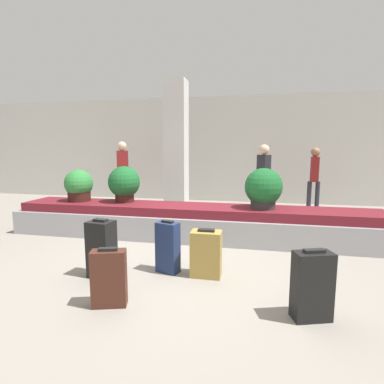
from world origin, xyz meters
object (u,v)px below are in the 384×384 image
(suitcase_4, at_px, (109,278))
(potted_plant_1, at_px, (124,184))
(pillar, at_px, (176,150))
(traveler_1, at_px, (123,167))
(traveler_0, at_px, (263,174))
(suitcase_1, at_px, (312,286))
(potted_plant_2, at_px, (79,186))
(suitcase_2, at_px, (102,249))
(potted_plant_0, at_px, (263,189))
(suitcase_3, at_px, (168,247))
(traveler_2, at_px, (314,174))
(suitcase_0, at_px, (206,253))

(suitcase_4, distance_m, potted_plant_1, 2.95)
(pillar, bearing_deg, traveler_1, 150.35)
(traveler_0, bearing_deg, potted_plant_1, 90.27)
(suitcase_1, bearing_deg, potted_plant_2, 130.25)
(suitcase_1, height_order, suitcase_4, suitcase_1)
(suitcase_2, height_order, traveler_1, traveler_1)
(suitcase_1, relative_size, potted_plant_0, 0.99)
(pillar, xyz_separation_m, suitcase_3, (0.75, -3.31, -1.26))
(suitcase_2, bearing_deg, traveler_0, 70.81)
(suitcase_2, bearing_deg, suitcase_1, -3.28)
(suitcase_2, distance_m, traveler_1, 5.08)
(potted_plant_2, height_order, traveler_2, traveler_2)
(pillar, bearing_deg, traveler_2, 19.00)
(suitcase_2, bearing_deg, suitcase_0, 20.33)
(potted_plant_1, bearing_deg, suitcase_0, -42.85)
(potted_plant_2, relative_size, traveler_0, 0.36)
(suitcase_0, height_order, traveler_1, traveler_1)
(suitcase_2, xyz_separation_m, potted_plant_2, (-1.52, 1.95, 0.53))
(suitcase_3, bearing_deg, suitcase_4, -92.33)
(pillar, relative_size, traveler_0, 1.86)
(suitcase_1, bearing_deg, suitcase_2, 150.53)
(traveler_0, height_order, traveler_2, traveler_0)
(pillar, height_order, suitcase_3, pillar)
(potted_plant_2, relative_size, traveler_2, 0.37)
(suitcase_2, distance_m, suitcase_3, 0.83)
(suitcase_4, xyz_separation_m, potted_plant_1, (-1.03, 2.68, 0.65))
(pillar, height_order, suitcase_0, pillar)
(suitcase_2, height_order, potted_plant_2, potted_plant_2)
(potted_plant_0, height_order, traveler_0, traveler_0)
(suitcase_0, xyz_separation_m, potted_plant_2, (-2.81, 1.67, 0.60))
(suitcase_1, xyz_separation_m, traveler_2, (0.93, 5.24, 0.65))
(suitcase_0, bearing_deg, potted_plant_0, 65.29)
(traveler_1, bearing_deg, potted_plant_2, 70.69)
(suitcase_1, relative_size, suitcase_2, 0.92)
(pillar, relative_size, suitcase_1, 4.66)
(potted_plant_1, height_order, traveler_0, traveler_0)
(suitcase_0, relative_size, suitcase_4, 1.00)
(suitcase_0, relative_size, potted_plant_0, 0.88)
(potted_plant_1, distance_m, traveler_1, 2.93)
(traveler_0, bearing_deg, traveler_1, 44.15)
(suitcase_1, bearing_deg, potted_plant_0, 81.48)
(potted_plant_2, relative_size, traveler_1, 0.34)
(suitcase_2, distance_m, potted_plant_0, 2.84)
(pillar, bearing_deg, potted_plant_2, -132.94)
(suitcase_1, bearing_deg, traveler_0, 76.37)
(traveler_2, bearing_deg, suitcase_2, 149.09)
(suitcase_1, relative_size, potted_plant_1, 0.99)
(potted_plant_2, bearing_deg, suitcase_3, -35.56)
(suitcase_0, bearing_deg, potted_plant_1, 136.55)
(suitcase_1, bearing_deg, traveler_2, 61.84)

